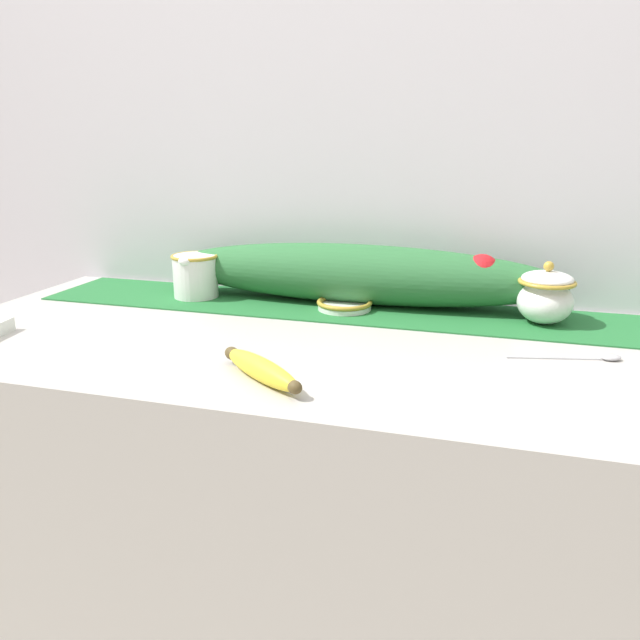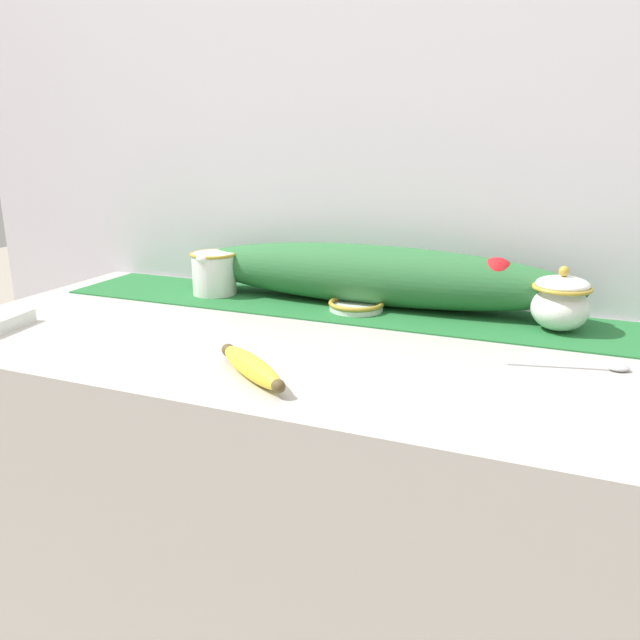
{
  "view_description": "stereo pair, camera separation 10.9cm",
  "coord_description": "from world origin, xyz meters",
  "px_view_note": "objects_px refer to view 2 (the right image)",
  "views": [
    {
      "loc": [
        0.3,
        -1.05,
        1.28
      ],
      "look_at": [
        0.01,
        -0.05,
        0.97
      ],
      "focal_mm": 35.0,
      "sensor_mm": 36.0,
      "label": 1
    },
    {
      "loc": [
        0.4,
        -1.01,
        1.28
      ],
      "look_at": [
        0.01,
        -0.05,
        0.97
      ],
      "focal_mm": 35.0,
      "sensor_mm": 36.0,
      "label": 2
    }
  ],
  "objects_px": {
    "sugar_bowl": "(561,302)",
    "cream_pitcher": "(214,271)",
    "banana": "(251,367)",
    "small_dish": "(356,305)",
    "spoon": "(606,368)"
  },
  "relations": [
    {
      "from": "sugar_bowl",
      "to": "cream_pitcher",
      "type": "bearing_deg",
      "value": 179.91
    },
    {
      "from": "sugar_bowl",
      "to": "banana",
      "type": "height_order",
      "value": "sugar_bowl"
    },
    {
      "from": "sugar_bowl",
      "to": "small_dish",
      "type": "height_order",
      "value": "sugar_bowl"
    },
    {
      "from": "banana",
      "to": "spoon",
      "type": "distance_m",
      "value": 0.56
    },
    {
      "from": "cream_pitcher",
      "to": "spoon",
      "type": "relative_size",
      "value": 0.67
    },
    {
      "from": "small_dish",
      "to": "banana",
      "type": "bearing_deg",
      "value": -93.39
    },
    {
      "from": "small_dish",
      "to": "banana",
      "type": "height_order",
      "value": "banana"
    },
    {
      "from": "banana",
      "to": "spoon",
      "type": "bearing_deg",
      "value": 25.47
    },
    {
      "from": "sugar_bowl",
      "to": "spoon",
      "type": "relative_size",
      "value": 0.67
    },
    {
      "from": "spoon",
      "to": "small_dish",
      "type": "bearing_deg",
      "value": 146.62
    },
    {
      "from": "small_dish",
      "to": "spoon",
      "type": "distance_m",
      "value": 0.52
    },
    {
      "from": "spoon",
      "to": "cream_pitcher",
      "type": "bearing_deg",
      "value": 154.11
    },
    {
      "from": "banana",
      "to": "cream_pitcher",
      "type": "bearing_deg",
      "value": 127.26
    },
    {
      "from": "small_dish",
      "to": "spoon",
      "type": "height_order",
      "value": "small_dish"
    },
    {
      "from": "banana",
      "to": "spoon",
      "type": "relative_size",
      "value": 0.97
    }
  ]
}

